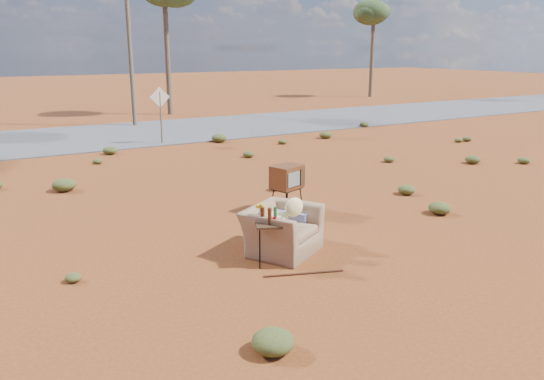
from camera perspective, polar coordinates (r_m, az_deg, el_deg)
ground at (r=9.89m, az=2.47°, el=-6.36°), size 140.00×140.00×0.00m
highway at (r=23.57m, az=-17.54°, el=5.58°), size 140.00×7.00×0.04m
armchair at (r=9.67m, az=1.26°, el=-3.55°), size 1.67×1.59×1.13m
tv_unit at (r=11.91m, az=1.64°, el=1.35°), size 0.80×0.71×1.07m
side_table at (r=9.03m, az=-0.44°, el=-3.34°), size 0.67×0.67×1.03m
rusty_bar at (r=8.84m, az=3.43°, el=-8.95°), size 1.29×0.48×0.04m
road_sign at (r=20.90m, az=-11.94°, el=8.93°), size 0.78×0.06×2.19m
eucalyptus_right at (r=41.73m, az=10.89°, el=17.98°), size 3.20×3.20×7.10m
utility_pole_center at (r=26.21m, az=-15.13°, el=15.72°), size 1.40×0.20×8.00m
scrub_patch at (r=13.31m, az=-10.79°, el=-0.34°), size 17.49×8.07×0.33m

